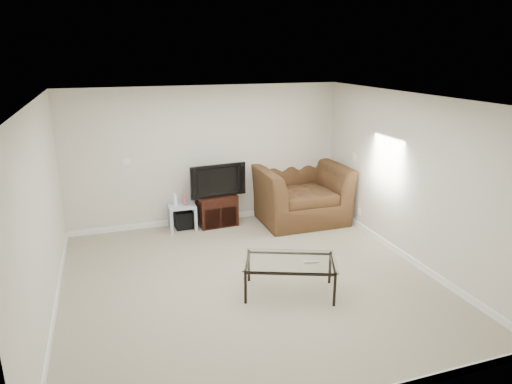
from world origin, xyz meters
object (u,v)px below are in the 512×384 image
object	(u,v)px
tv_stand	(217,209)
television	(216,179)
recliner	(300,183)
coffee_table	(290,277)
subwoofer	(184,219)
side_table	(182,216)

from	to	relation	value
tv_stand	television	size ratio (longest dim) A/B	0.72
recliner	coffee_table	xyz separation A→B (m)	(-1.24, -2.51, -0.47)
television	subwoofer	size ratio (longest dim) A/B	3.08
side_table	coffee_table	xyz separation A→B (m)	(0.95, -2.74, 0.01)
side_table	recliner	world-z (taller)	recliner
tv_stand	television	xyz separation A→B (m)	(0.00, -0.03, 0.58)
side_table	subwoofer	size ratio (longest dim) A/B	1.53
side_table	subwoofer	distance (m)	0.07
subwoofer	coffee_table	world-z (taller)	coffee_table
television	recliner	xyz separation A→B (m)	(1.54, -0.20, -0.17)
side_table	tv_stand	bearing A→B (deg)	0.00
tv_stand	coffee_table	size ratio (longest dim) A/B	0.58
tv_stand	subwoofer	world-z (taller)	tv_stand
television	recliner	world-z (taller)	recliner
television	coffee_table	distance (m)	2.80
side_table	recliner	size ratio (longest dim) A/B	0.29
subwoofer	recliner	distance (m)	2.24
tv_stand	coffee_table	world-z (taller)	tv_stand
side_table	recliner	distance (m)	2.25
television	recliner	distance (m)	1.56
subwoofer	recliner	size ratio (longest dim) A/B	0.19
tv_stand	side_table	xyz separation A→B (m)	(-0.64, 0.00, -0.06)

